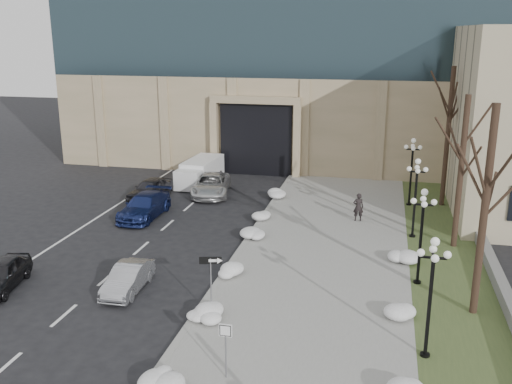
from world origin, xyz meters
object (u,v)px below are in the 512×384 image
lamppost_a (432,282)px  one_way_sign (214,267)px  box_truck (200,172)px  keep_sign (226,339)px  car_c (144,206)px  car_e (150,189)px  lamppost_b (422,224)px  pedestrian (358,207)px  lamppost_c (416,188)px  car_a (1,274)px  car_b (128,278)px  car_d (211,185)px  lamppost_d (412,163)px

lamppost_a → one_way_sign: bearing=169.8°
box_truck → keep_sign: (9.20, -25.16, 0.69)m
car_c → car_e: bearing=109.2°
box_truck → lamppost_b: size_ratio=1.25×
pedestrian → keep_sign: 18.51m
one_way_sign → lamppost_c: 14.32m
car_a → one_way_sign: size_ratio=1.56×
car_b → pedestrian: pedestrian is taller
pedestrian → lamppost_c: size_ratio=0.38×
car_b → car_c: size_ratio=0.73×
pedestrian → one_way_sign: 14.69m
car_d → car_c: bearing=-124.5°
car_a → lamppost_b: (19.07, 4.72, 2.37)m
car_c → box_truck: (0.82, 8.99, 0.15)m
car_d → car_e: size_ratio=1.27×
lamppost_a → lamppost_d: bearing=90.0°
car_d → one_way_sign: size_ratio=2.09×
car_c → lamppost_c: 16.97m
car_e → keep_sign: bearing=-51.8°
car_c → keep_sign: 19.04m
lamppost_a → lamppost_d: 19.50m
lamppost_c → lamppost_d: bearing=90.0°
car_a → lamppost_a: size_ratio=0.86×
lamppost_d → pedestrian: bearing=-127.2°
car_c → lamppost_d: size_ratio=1.09×
car_b → lamppost_a: 13.68m
car_e → box_truck: size_ratio=0.73×
one_way_sign → lamppost_c: size_ratio=0.55×
car_d → lamppost_a: bearing=-64.5°
one_way_sign → box_truck: bearing=96.4°
car_d → keep_sign: 23.42m
box_truck → lamppost_d: (15.99, -2.69, 2.17)m
car_a → car_b: bearing=-1.1°
car_e → pedestrian: bearing=1.0°
car_a → car_d: size_ratio=0.75×
box_truck → keep_sign: size_ratio=2.76×
pedestrian → box_truck: size_ratio=0.30×
car_a → car_e: size_ratio=0.95×
car_a → lamppost_c: 22.25m
car_a → pedestrian: size_ratio=2.29×
car_e → lamppost_c: 18.79m
car_e → pedestrian: (14.89, -2.06, 0.28)m
car_d → lamppost_b: (14.18, -12.74, 2.31)m
keep_sign → pedestrian: bearing=79.2°
car_b → one_way_sign: one_way_sign is taller
pedestrian → lamppost_a: 15.68m
car_d → one_way_sign: 18.63m
one_way_sign → lamppost_a: lamppost_a is taller
lamppost_d → lamppost_c: bearing=-90.0°
car_c → pedestrian: pedestrian is taller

